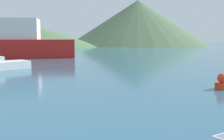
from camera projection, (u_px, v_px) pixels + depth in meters
buoy_marker at (222, 82)px, 18.08m from camera, size 0.90×0.90×1.03m
hill_central at (29, 35)px, 91.58m from camera, size 45.94×45.94×7.45m
hill_east at (138, 23)px, 108.64m from camera, size 53.84×53.84×17.18m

